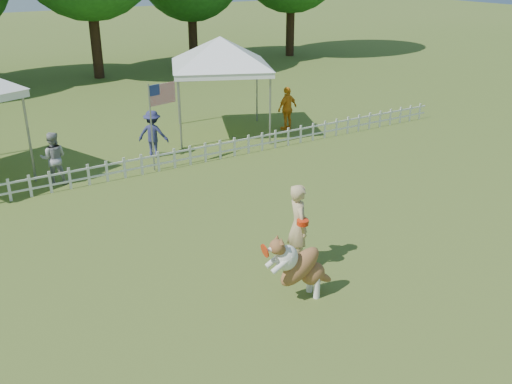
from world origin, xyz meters
TOP-DOWN VIEW (x-y plane):
  - ground at (0.00, 0.00)m, footprint 120.00×120.00m
  - picket_fence at (0.00, 7.00)m, footprint 22.00×0.08m
  - handler at (0.50, 0.59)m, footprint 0.60×0.73m
  - dog at (-0.17, -0.41)m, footprint 1.31×0.53m
  - frisbee_on_turf at (0.18, 0.28)m, footprint 0.27×0.27m
  - canopy_tent_right at (3.58, 9.31)m, footprint 4.09×4.09m
  - flag_pole at (0.17, 7.15)m, footprint 0.95×0.34m
  - spectator_a at (-2.46, 7.62)m, footprint 0.84×0.76m
  - spectator_b at (0.65, 8.29)m, footprint 1.06×1.00m
  - spectator_c at (5.77, 8.53)m, footprint 0.95×0.56m

SIDE VIEW (x-z plane):
  - ground at x=0.00m, z-range 0.00..0.00m
  - frisbee_on_turf at x=0.18m, z-range 0.00..0.02m
  - picket_fence at x=0.00m, z-range 0.00..0.60m
  - dog at x=-0.17m, z-range 0.00..1.32m
  - spectator_a at x=-2.46m, z-range 0.00..1.43m
  - spectator_b at x=0.65m, z-range 0.00..1.44m
  - spectator_c at x=5.77m, z-range 0.00..1.52m
  - handler at x=0.50m, z-range 0.00..1.73m
  - flag_pole at x=0.17m, z-range 0.00..2.49m
  - canopy_tent_right at x=3.58m, z-range 0.00..3.21m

